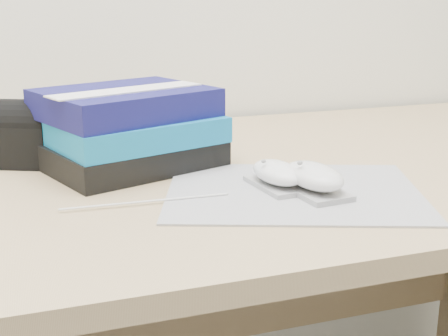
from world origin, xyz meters
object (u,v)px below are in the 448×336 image
object	(u,v)px
mouse_front	(313,178)
book_stack	(129,129)
pouch	(17,133)
mouse_rear	(277,175)
desk	(221,280)

from	to	relation	value
mouse_front	book_stack	world-z (taller)	book_stack
mouse_front	book_stack	bearing A→B (deg)	132.52
pouch	mouse_front	bearing A→B (deg)	-38.52
mouse_rear	pouch	bearing A→B (deg)	142.49
pouch	book_stack	bearing A→B (deg)	-23.23
pouch	mouse_rear	bearing A→B (deg)	-37.51
desk	book_stack	xyz separation A→B (m)	(-0.16, -0.00, 0.30)
desk	pouch	size ratio (longest dim) A/B	11.05
mouse_rear	pouch	xyz separation A→B (m)	(-0.35, 0.27, 0.03)
mouse_front	desk	bearing A→B (deg)	103.16
desk	mouse_front	xyz separation A→B (m)	(0.06, -0.24, 0.26)
desk	pouch	xyz separation A→B (m)	(-0.33, 0.07, 0.29)
mouse_front	book_stack	size ratio (longest dim) A/B	0.39
desk	mouse_rear	xyz separation A→B (m)	(0.02, -0.20, 0.26)
book_stack	mouse_front	bearing A→B (deg)	-47.48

